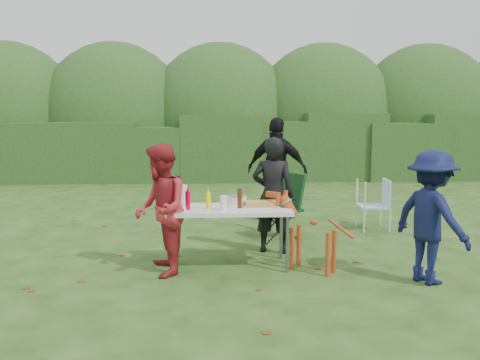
{
  "coord_description": "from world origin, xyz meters",
  "views": [
    {
      "loc": [
        -0.22,
        -6.14,
        1.91
      ],
      "look_at": [
        0.13,
        0.53,
        1.0
      ],
      "focal_mm": 38.0,
      "sensor_mm": 36.0,
      "label": 1
    }
  ],
  "objects_px": {
    "child": "(431,217)",
    "camping_chair": "(280,206)",
    "person_red_jacket": "(161,210)",
    "dog": "(313,234)",
    "ketchup_bottle": "(188,200)",
    "beer_bottle": "(240,198)",
    "paper_towel_roll": "(182,196)",
    "lawn_chair": "(373,204)",
    "mustard_bottle": "(208,201)",
    "person_cook": "(273,195)",
    "person_black_puffy": "(277,170)",
    "folding_table": "(229,212)"
  },
  "relations": [
    {
      "from": "mustard_bottle",
      "to": "paper_towel_roll",
      "type": "relative_size",
      "value": 0.77
    },
    {
      "from": "person_black_puffy",
      "to": "child",
      "type": "distance_m",
      "value": 3.53
    },
    {
      "from": "person_red_jacket",
      "to": "person_black_puffy",
      "type": "relative_size",
      "value": 0.86
    },
    {
      "from": "paper_towel_roll",
      "to": "person_cook",
      "type": "bearing_deg",
      "value": 21.87
    },
    {
      "from": "beer_bottle",
      "to": "paper_towel_roll",
      "type": "height_order",
      "value": "paper_towel_roll"
    },
    {
      "from": "person_cook",
      "to": "lawn_chair",
      "type": "relative_size",
      "value": 1.9
    },
    {
      "from": "mustard_bottle",
      "to": "beer_bottle",
      "type": "distance_m",
      "value": 0.38
    },
    {
      "from": "lawn_chair",
      "to": "camping_chair",
      "type": "bearing_deg",
      "value": 20.04
    },
    {
      "from": "folding_table",
      "to": "dog",
      "type": "relative_size",
      "value": 1.58
    },
    {
      "from": "person_cook",
      "to": "ketchup_bottle",
      "type": "height_order",
      "value": "person_cook"
    },
    {
      "from": "lawn_chair",
      "to": "dog",
      "type": "bearing_deg",
      "value": 60.1
    },
    {
      "from": "folding_table",
      "to": "lawn_chair",
      "type": "height_order",
      "value": "lawn_chair"
    },
    {
      "from": "mustard_bottle",
      "to": "ketchup_bottle",
      "type": "xyz_separation_m",
      "value": [
        -0.24,
        -0.01,
        0.01
      ]
    },
    {
      "from": "person_cook",
      "to": "paper_towel_roll",
      "type": "distance_m",
      "value": 1.28
    },
    {
      "from": "beer_bottle",
      "to": "lawn_chair",
      "type": "bearing_deg",
      "value": 40.16
    },
    {
      "from": "child",
      "to": "dog",
      "type": "height_order",
      "value": "child"
    },
    {
      "from": "dog",
      "to": "ketchup_bottle",
      "type": "relative_size",
      "value": 4.31
    },
    {
      "from": "folding_table",
      "to": "beer_bottle",
      "type": "xyz_separation_m",
      "value": [
        0.13,
        -0.04,
        0.17
      ]
    },
    {
      "from": "person_black_puffy",
      "to": "child",
      "type": "height_order",
      "value": "person_black_puffy"
    },
    {
      "from": "dog",
      "to": "person_black_puffy",
      "type": "bearing_deg",
      "value": -49.6
    },
    {
      "from": "lawn_chair",
      "to": "mustard_bottle",
      "type": "relative_size",
      "value": 4.14
    },
    {
      "from": "person_black_puffy",
      "to": "camping_chair",
      "type": "distance_m",
      "value": 1.24
    },
    {
      "from": "child",
      "to": "lawn_chair",
      "type": "bearing_deg",
      "value": -30.52
    },
    {
      "from": "person_cook",
      "to": "person_black_puffy",
      "type": "height_order",
      "value": "person_black_puffy"
    },
    {
      "from": "lawn_chair",
      "to": "mustard_bottle",
      "type": "bearing_deg",
      "value": 40.1
    },
    {
      "from": "mustard_bottle",
      "to": "person_red_jacket",
      "type": "bearing_deg",
      "value": -163.36
    },
    {
      "from": "child",
      "to": "camping_chair",
      "type": "height_order",
      "value": "child"
    },
    {
      "from": "folding_table",
      "to": "person_red_jacket",
      "type": "bearing_deg",
      "value": -162.98
    },
    {
      "from": "dog",
      "to": "beer_bottle",
      "type": "height_order",
      "value": "beer_bottle"
    },
    {
      "from": "person_red_jacket",
      "to": "camping_chair",
      "type": "height_order",
      "value": "person_red_jacket"
    },
    {
      "from": "beer_bottle",
      "to": "paper_towel_roll",
      "type": "relative_size",
      "value": 0.92
    },
    {
      "from": "person_cook",
      "to": "beer_bottle",
      "type": "height_order",
      "value": "person_cook"
    },
    {
      "from": "person_cook",
      "to": "dog",
      "type": "xyz_separation_m",
      "value": [
        0.38,
        -0.86,
        -0.34
      ]
    },
    {
      "from": "dog",
      "to": "ketchup_bottle",
      "type": "distance_m",
      "value": 1.55
    },
    {
      "from": "folding_table",
      "to": "dog",
      "type": "bearing_deg",
      "value": -13.4
    },
    {
      "from": "ketchup_bottle",
      "to": "paper_towel_roll",
      "type": "relative_size",
      "value": 0.85
    },
    {
      "from": "child",
      "to": "beer_bottle",
      "type": "bearing_deg",
      "value": 45.89
    },
    {
      "from": "person_red_jacket",
      "to": "person_cook",
      "type": "bearing_deg",
      "value": 110.87
    },
    {
      "from": "mustard_bottle",
      "to": "paper_towel_roll",
      "type": "xyz_separation_m",
      "value": [
        -0.32,
        0.22,
        0.03
      ]
    },
    {
      "from": "paper_towel_roll",
      "to": "child",
      "type": "bearing_deg",
      "value": -16.64
    },
    {
      "from": "person_red_jacket",
      "to": "ketchup_bottle",
      "type": "relative_size",
      "value": 7.02
    },
    {
      "from": "person_red_jacket",
      "to": "dog",
      "type": "relative_size",
      "value": 1.63
    },
    {
      "from": "mustard_bottle",
      "to": "beer_bottle",
      "type": "relative_size",
      "value": 0.83
    },
    {
      "from": "person_cook",
      "to": "person_red_jacket",
      "type": "xyz_separation_m",
      "value": [
        -1.42,
        -0.87,
        -0.01
      ]
    },
    {
      "from": "person_red_jacket",
      "to": "ketchup_bottle",
      "type": "bearing_deg",
      "value": 106.89
    },
    {
      "from": "person_cook",
      "to": "child",
      "type": "relative_size",
      "value": 1.06
    },
    {
      "from": "child",
      "to": "paper_towel_roll",
      "type": "distance_m",
      "value": 2.92
    },
    {
      "from": "person_cook",
      "to": "paper_towel_roll",
      "type": "height_order",
      "value": "person_cook"
    },
    {
      "from": "person_cook",
      "to": "beer_bottle",
      "type": "xyz_separation_m",
      "value": [
        -0.49,
        -0.66,
        0.07
      ]
    },
    {
      "from": "folding_table",
      "to": "person_black_puffy",
      "type": "bearing_deg",
      "value": 70.57
    }
  ]
}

